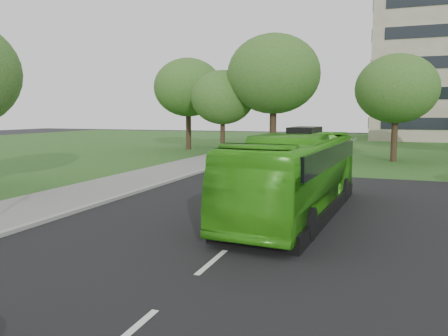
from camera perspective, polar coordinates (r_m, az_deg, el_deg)
name	(u,v)px	position (r m, az deg, el deg)	size (l,w,h in m)	color
ground	(237,241)	(13.37, 1.65, -9.55)	(160.00, 160.00, 0.00)	black
street_surfaces	(323,162)	(35.39, 12.81, 0.77)	(120.00, 120.00, 0.15)	black
tree_park_a	(223,98)	(41.07, -0.18, 9.19)	(5.90, 5.90, 7.84)	black
tree_park_b	(274,74)	(39.73, 6.50, 12.07)	(8.25, 8.25, 10.81)	black
tree_park_c	(397,89)	(37.57, 21.62, 9.59)	(6.41, 6.41, 8.51)	black
tree_park_f	(188,88)	(47.16, -4.71, 10.42)	(7.23, 7.23, 9.66)	black
bus	(297,174)	(16.84, 9.50, -0.80)	(2.59, 11.07, 3.08)	green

